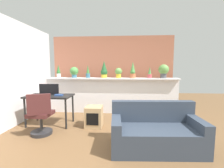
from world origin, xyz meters
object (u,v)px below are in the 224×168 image
(potted_plant_7, at_px, (164,70))
(desk, at_px, (50,99))
(potted_plant_5, at_px, (133,71))
(book_on_desk, at_px, (59,95))
(potted_plant_1, at_px, (74,72))
(couch, at_px, (155,132))
(potted_plant_2, at_px, (88,72))
(office_chair, at_px, (41,117))
(potted_plant_4, at_px, (118,72))
(potted_plant_6, at_px, (150,73))
(side_cube_shelf, at_px, (94,117))
(potted_plant_3, at_px, (104,70))
(potted_plant_0, at_px, (59,72))
(tv_monitor, at_px, (49,89))

(potted_plant_7, height_order, desk, potted_plant_7)
(potted_plant_5, xyz_separation_m, book_on_desk, (-1.84, -1.13, -0.56))
(potted_plant_1, distance_m, couch, 3.11)
(potted_plant_2, distance_m, potted_plant_7, 2.32)
(potted_plant_2, xyz_separation_m, office_chair, (-0.63, -1.69, -0.90))
(potted_plant_1, bearing_deg, potted_plant_2, -1.82)
(potted_plant_4, bearing_deg, potted_plant_6, 2.75)
(side_cube_shelf, bearing_deg, potted_plant_3, 84.90)
(potted_plant_7, bearing_deg, office_chair, -149.42)
(potted_plant_6, xyz_separation_m, side_cube_shelf, (-1.50, -1.18, -1.01))
(potted_plant_7, bearing_deg, potted_plant_3, -179.61)
(potted_plant_0, height_order, tv_monitor, potted_plant_0)
(potted_plant_1, bearing_deg, potted_plant_6, 0.65)
(potted_plant_1, bearing_deg, potted_plant_7, 0.64)
(potted_plant_6, height_order, desk, potted_plant_6)
(desk, bearing_deg, potted_plant_1, 75.28)
(potted_plant_4, relative_size, office_chair, 0.34)
(side_cube_shelf, height_order, book_on_desk, book_on_desk)
(potted_plant_0, bearing_deg, potted_plant_6, 0.64)
(potted_plant_0, relative_size, potted_plant_7, 0.98)
(potted_plant_7, xyz_separation_m, book_on_desk, (-2.77, -1.18, -0.58))
(potted_plant_1, relative_size, potted_plant_5, 0.68)
(potted_plant_0, distance_m, potted_plant_1, 0.51)
(side_cube_shelf, xyz_separation_m, book_on_desk, (-0.86, -0.00, 0.52))
(book_on_desk, bearing_deg, couch, -22.35)
(side_cube_shelf, relative_size, book_on_desk, 2.72)
(potted_plant_4, distance_m, side_cube_shelf, 1.63)
(potted_plant_1, height_order, book_on_desk, potted_plant_1)
(potted_plant_2, bearing_deg, potted_plant_1, 178.18)
(potted_plant_0, xyz_separation_m, desk, (0.22, -1.08, -0.63))
(potted_plant_4, relative_size, tv_monitor, 0.62)
(side_cube_shelf, bearing_deg, potted_plant_5, 48.95)
(desk, distance_m, side_cube_shelf, 1.20)
(book_on_desk, bearing_deg, potted_plant_0, 113.07)
(side_cube_shelf, bearing_deg, potted_plant_6, 38.10)
(potted_plant_3, distance_m, potted_plant_4, 0.46)
(potted_plant_0, height_order, potted_plant_7, potted_plant_7)
(potted_plant_5, distance_m, book_on_desk, 2.24)
(desk, height_order, office_chair, office_chair)
(potted_plant_6, distance_m, potted_plant_7, 0.42)
(potted_plant_0, relative_size, potted_plant_1, 1.20)
(desk, relative_size, office_chair, 1.21)
(potted_plant_1, relative_size, potted_plant_4, 1.10)
(potted_plant_4, height_order, potted_plant_6, potted_plant_6)
(potted_plant_1, bearing_deg, couch, -43.73)
(desk, bearing_deg, office_chair, -80.97)
(potted_plant_2, xyz_separation_m, potted_plant_6, (1.90, 0.04, -0.03))
(tv_monitor, height_order, side_cube_shelf, tv_monitor)
(potted_plant_6, distance_m, office_chair, 3.19)
(potted_plant_1, xyz_separation_m, desk, (-0.29, -1.09, -0.64))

